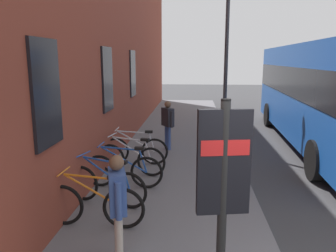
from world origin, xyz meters
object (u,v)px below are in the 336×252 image
Objects in this scene: bicycle_mid_rack at (93,205)px; transit_info_sign at (223,177)px; pedestrian_near_bus at (168,120)px; bicycle_nearest_sign at (106,185)px; bicycle_far_end at (131,159)px; city_bus at (326,90)px; street_lamp at (226,52)px; bicycle_leaning_wall at (123,170)px; pedestrian_crossing_street at (118,198)px; bicycle_beside_lamp at (135,150)px.

transit_info_sign is at bearing -132.37° from bicycle_mid_rack.
transit_info_sign is 6.89m from pedestrian_near_bus.
pedestrian_near_bus reaches higher than bicycle_nearest_sign.
bicycle_far_end is 0.16× the size of city_bus.
bicycle_far_end is 0.35× the size of street_lamp.
pedestrian_near_bus is 0.30× the size of street_lamp.
street_lamp reaches higher than bicycle_leaning_wall.
pedestrian_crossing_street is at bearing 56.66° from transit_info_sign.
pedestrian_crossing_street is (-2.68, -0.51, 0.55)m from bicycle_leaning_wall.
pedestrian_crossing_street is at bearing -173.06° from bicycle_beside_lamp.
bicycle_mid_rack is 6.87m from street_lamp.
transit_info_sign is at bearing -170.73° from pedestrian_near_bus.
pedestrian_near_bus reaches higher than bicycle_leaning_wall.
pedestrian_crossing_street reaches higher than pedestrian_near_bus.
bicycle_mid_rack and bicycle_beside_lamp have the same top height.
bicycle_beside_lamp is (2.53, -0.14, 0.00)m from bicycle_nearest_sign.
bicycle_beside_lamp is 0.35× the size of street_lamp.
city_bus is 3.53m from street_lamp.
bicycle_leaning_wall is 1.15× the size of pedestrian_crossing_street.
bicycle_far_end is 3.61m from pedestrian_crossing_street.
bicycle_mid_rack is 3.41m from bicycle_beside_lamp.
bicycle_nearest_sign and bicycle_beside_lamp have the same top height.
bicycle_mid_rack is at bearing 178.17° from bicycle_beside_lamp.
city_bus reaches higher than bicycle_beside_lamp.
pedestrian_crossing_street is at bearing 143.11° from city_bus.
pedestrian_crossing_street is (0.87, 1.32, -0.66)m from transit_info_sign.
street_lamp is (6.70, -2.02, 2.05)m from pedestrian_crossing_street.
bicycle_nearest_sign is 0.16× the size of city_bus.
city_bus is 2.11× the size of street_lamp.
city_bus is (7.95, -4.00, 0.20)m from transit_info_sign.
bicycle_nearest_sign is at bearing 151.32° from street_lamp.
city_bus is (6.17, -5.95, 1.41)m from bicycle_mid_rack.
bicycle_mid_rack is at bearing 47.63° from transit_info_sign.
bicycle_mid_rack is 1.17× the size of pedestrian_near_bus.
street_lamp is at bearing -66.02° from pedestrian_near_bus.
pedestrian_crossing_street is 1.02× the size of pedestrian_near_bus.
transit_info_sign is (-1.78, -1.96, 1.21)m from bicycle_mid_rack.
city_bus is at bearing -43.98° from bicycle_mid_rack.
bicycle_leaning_wall is at bearing -179.27° from bicycle_beside_lamp.
bicycle_far_end is (1.74, -0.17, 0.00)m from bicycle_nearest_sign.
pedestrian_near_bus reaches higher than bicycle_mid_rack.
transit_info_sign is (-2.67, -1.98, 1.21)m from bicycle_nearest_sign.
pedestrian_near_bus is at bearing -25.29° from bicycle_beside_lamp.
bicycle_mid_rack is 8.69m from city_bus.
city_bus reaches higher than bicycle_nearest_sign.
bicycle_leaning_wall is 0.74× the size of transit_info_sign.
street_lamp reaches higher than bicycle_mid_rack.
bicycle_mid_rack is 2.63m from bicycle_far_end.
bicycle_beside_lamp is (3.41, -0.11, -0.00)m from bicycle_mid_rack.
pedestrian_crossing_street is (-7.08, 5.32, -0.86)m from city_bus.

